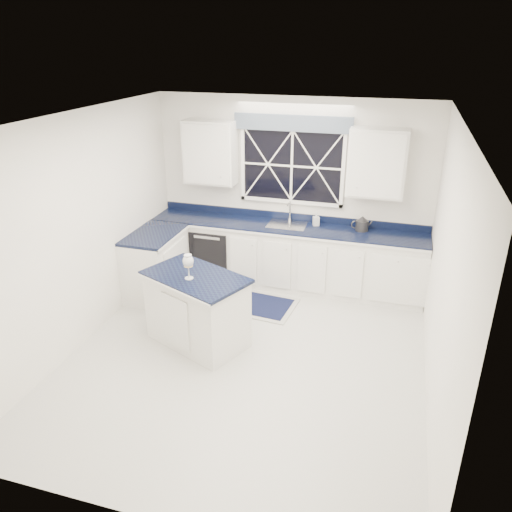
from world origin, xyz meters
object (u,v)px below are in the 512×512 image
(kettle, at_px, (362,224))
(island, at_px, (197,309))
(soap_bottle, at_px, (316,219))
(wine_glass, at_px, (188,262))
(dishwasher, at_px, (216,251))
(faucet, at_px, (290,211))

(kettle, bearing_deg, island, -145.54)
(soap_bottle, bearing_deg, wine_glass, -118.56)
(wine_glass, bearing_deg, soap_bottle, 61.44)
(island, bearing_deg, soap_bottle, 84.56)
(island, height_order, wine_glass, wine_glass)
(dishwasher, bearing_deg, island, -76.13)
(island, bearing_deg, kettle, 71.59)
(faucet, bearing_deg, soap_bottle, -7.86)
(faucet, distance_m, kettle, 1.06)
(dishwasher, bearing_deg, wine_glass, -77.89)
(dishwasher, xyz_separation_m, island, (0.44, -1.79, 0.04))
(faucet, height_order, island, faucet)
(dishwasher, bearing_deg, soap_bottle, 5.27)
(kettle, xyz_separation_m, wine_glass, (-1.75, -2.00, 0.06))
(island, xyz_separation_m, wine_glass, (-0.04, -0.09, 0.65))
(kettle, bearing_deg, faucet, 162.26)
(dishwasher, relative_size, faucet, 2.72)
(island, bearing_deg, dishwasher, 127.27)
(kettle, xyz_separation_m, soap_bottle, (-0.65, 0.02, -0.00))
(dishwasher, distance_m, island, 1.84)
(wine_glass, height_order, soap_bottle, wine_glass)
(wine_glass, bearing_deg, faucet, 71.46)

